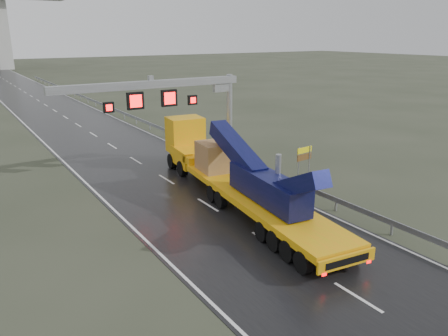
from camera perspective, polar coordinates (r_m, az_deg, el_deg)
ground at (r=20.52m, az=12.72°, el=-13.58°), size 400.00×400.00×0.00m
road at (r=54.64m, az=-18.51°, el=5.33°), size 11.00×200.00×0.02m
guardrail at (r=47.19m, az=-8.23°, el=5.15°), size 0.20×140.00×1.40m
sign_gantry at (r=33.96m, az=-6.13°, el=9.02°), size 14.90×1.20×7.42m
heavy_haul_truck at (r=28.96m, az=0.17°, el=0.12°), size 5.39×20.74×4.83m
exit_sign_pair at (r=32.41m, az=10.44°, el=1.48°), size 1.47×0.21×2.52m
striped_barrier at (r=39.14m, az=0.83°, el=2.63°), size 0.69×0.43×1.10m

